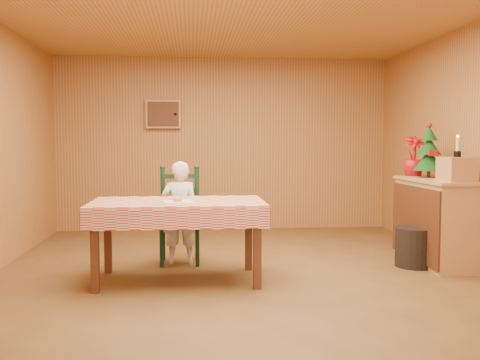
% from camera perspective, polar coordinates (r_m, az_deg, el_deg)
% --- Properties ---
extents(ground, '(6.00, 6.00, 0.00)m').
position_cam_1_polar(ground, '(5.33, 0.20, -10.39)').
color(ground, brown).
rests_on(ground, ground).
extents(cabin_walls, '(5.10, 6.05, 2.65)m').
position_cam_1_polar(cabin_walls, '(5.72, -0.33, 9.02)').
color(cabin_walls, '#AC743E').
rests_on(cabin_walls, ground).
extents(dining_table, '(1.66, 0.96, 0.77)m').
position_cam_1_polar(dining_table, '(5.15, -6.64, -3.15)').
color(dining_table, '#522915').
rests_on(dining_table, ground).
extents(ladder_chair, '(0.44, 0.40, 1.08)m').
position_cam_1_polar(ladder_chair, '(5.95, -6.44, -3.96)').
color(ladder_chair, black).
rests_on(ladder_chair, ground).
extents(seated_child, '(0.41, 0.27, 1.12)m').
position_cam_1_polar(seated_child, '(5.89, -6.45, -3.47)').
color(seated_child, white).
rests_on(seated_child, ground).
extents(napkin, '(0.30, 0.30, 0.00)m').
position_cam_1_polar(napkin, '(5.09, -6.66, -2.28)').
color(napkin, white).
rests_on(napkin, dining_table).
extents(donut, '(0.10, 0.10, 0.03)m').
position_cam_1_polar(donut, '(5.08, -6.66, -2.08)').
color(donut, '#C47C46').
rests_on(donut, napkin).
extents(shelf_unit, '(0.54, 1.24, 0.93)m').
position_cam_1_polar(shelf_unit, '(6.26, 20.24, -4.14)').
color(shelf_unit, tan).
rests_on(shelf_unit, ground).
extents(crate, '(0.32, 0.32, 0.25)m').
position_cam_1_polar(crate, '(5.85, 22.13, 1.06)').
color(crate, tan).
rests_on(crate, shelf_unit).
extents(christmas_tree, '(0.34, 0.34, 0.62)m').
position_cam_1_polar(christmas_tree, '(6.43, 19.51, 2.75)').
color(christmas_tree, '#522915').
rests_on(christmas_tree, shelf_unit).
extents(flower_arrangement, '(0.27, 0.27, 0.48)m').
position_cam_1_polar(flower_arrangement, '(6.69, 18.04, 2.46)').
color(flower_arrangement, '#A70F12').
rests_on(flower_arrangement, shelf_unit).
extents(candle_set, '(0.07, 0.07, 0.22)m').
position_cam_1_polar(candle_set, '(5.85, 22.18, 2.92)').
color(candle_set, black).
rests_on(candle_set, crate).
extents(storage_bin, '(0.47, 0.47, 0.42)m').
position_cam_1_polar(storage_bin, '(6.06, 18.18, -6.81)').
color(storage_bin, black).
rests_on(storage_bin, ground).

